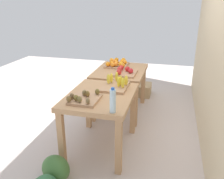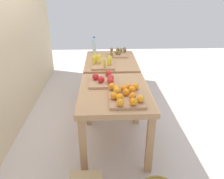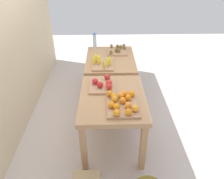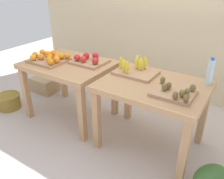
{
  "view_description": "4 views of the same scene",
  "coord_description": "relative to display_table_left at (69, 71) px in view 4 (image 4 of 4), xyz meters",
  "views": [
    {
      "loc": [
        3.2,
        0.83,
        1.87
      ],
      "look_at": [
        -0.03,
        -0.01,
        0.6
      ],
      "focal_mm": 38.61,
      "sensor_mm": 36.0,
      "label": 1
    },
    {
      "loc": [
        -2.81,
        0.12,
        1.83
      ],
      "look_at": [
        -0.09,
        0.01,
        0.54
      ],
      "focal_mm": 35.5,
      "sensor_mm": 36.0,
      "label": 2
    },
    {
      "loc": [
        -2.82,
        0.07,
        2.28
      ],
      "look_at": [
        -0.05,
        -0.01,
        0.53
      ],
      "focal_mm": 35.77,
      "sensor_mm": 36.0,
      "label": 3
    },
    {
      "loc": [
        1.33,
        -1.95,
        1.72
      ],
      "look_at": [
        0.06,
        0.01,
        0.55
      ],
      "focal_mm": 36.96,
      "sensor_mm": 36.0,
      "label": 4
    }
  ],
  "objects": [
    {
      "name": "water_bottle",
      "position": [
        1.57,
        0.27,
        0.24
      ],
      "size": [
        0.07,
        0.07,
        0.27
      ],
      "color": "silver",
      "rests_on": "display_table_right"
    },
    {
      "name": "cardboard_produce_box",
      "position": [
        -0.86,
        0.3,
        -0.53
      ],
      "size": [
        0.4,
        0.3,
        0.23
      ],
      "primitive_type": "cube",
      "color": "tan",
      "rests_on": "ground_plane"
    },
    {
      "name": "display_table_right",
      "position": [
        1.12,
        0.0,
        0.0
      ],
      "size": [
        1.04,
        0.8,
        0.76
      ],
      "color": "tan",
      "rests_on": "ground_plane"
    },
    {
      "name": "apple_bin",
      "position": [
        0.22,
        0.12,
        0.15
      ],
      "size": [
        0.4,
        0.34,
        0.11
      ],
      "color": "tan",
      "rests_on": "display_table_left"
    },
    {
      "name": "banana_crate",
      "position": [
        0.84,
        0.13,
        0.15
      ],
      "size": [
        0.44,
        0.32,
        0.17
      ],
      "color": "tan",
      "rests_on": "display_table_right"
    },
    {
      "name": "ground_plane",
      "position": [
        0.56,
        0.0,
        -0.64
      ],
      "size": [
        8.0,
        8.0,
        0.0
      ],
      "primitive_type": "plane",
      "color": "#BFB1AA"
    },
    {
      "name": "kiwi_bin",
      "position": [
        1.37,
        -0.12,
        0.14
      ],
      "size": [
        0.36,
        0.32,
        0.1
      ],
      "color": "tan",
      "rests_on": "display_table_right"
    },
    {
      "name": "display_table_left",
      "position": [
        0.0,
        0.0,
        0.0
      ],
      "size": [
        1.04,
        0.8,
        0.76
      ],
      "color": "tan",
      "rests_on": "ground_plane"
    },
    {
      "name": "wicker_basket",
      "position": [
        -0.89,
        -0.35,
        -0.53
      ],
      "size": [
        0.33,
        0.33,
        0.21
      ],
      "color": "olive",
      "rests_on": "ground_plane"
    },
    {
      "name": "orange_bin",
      "position": [
        -0.21,
        -0.1,
        0.16
      ],
      "size": [
        0.47,
        0.37,
        0.11
      ],
      "color": "tan",
      "rests_on": "display_table_left"
    }
  ]
}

